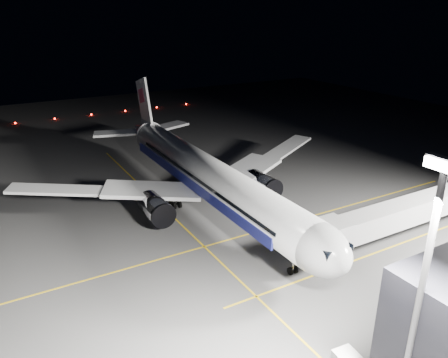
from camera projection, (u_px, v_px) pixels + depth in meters
ground at (209, 208)px, 66.77m from camera, size 200.00×200.00×0.00m
guide_line_main at (244, 235)px, 58.69m from camera, size 0.25×80.00×0.01m
guide_line_cross at (173, 217)px, 64.00m from camera, size 70.00×0.25×0.01m
guide_line_side at (365, 257)px, 53.61m from camera, size 0.25×40.00×0.01m
airliner at (205, 174)px, 65.77m from camera, size 61.48×54.22×16.64m
jet_bridge at (414, 209)px, 55.68m from camera, size 3.60×34.40×6.30m
floodlight_mast_south at (422, 285)px, 27.15m from camera, size 2.40×0.67×20.70m
taxiway_lights at (91, 115)px, 124.91m from camera, size 0.44×60.44×0.44m
baggage_tug at (271, 195)px, 69.41m from camera, size 2.84×2.52×1.75m
safety_cone_a at (253, 181)px, 76.40m from camera, size 0.45×0.45×0.67m
safety_cone_b at (241, 190)px, 72.39m from camera, size 0.44×0.44×0.65m
safety_cone_c at (251, 185)px, 74.61m from camera, size 0.41×0.41×0.62m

